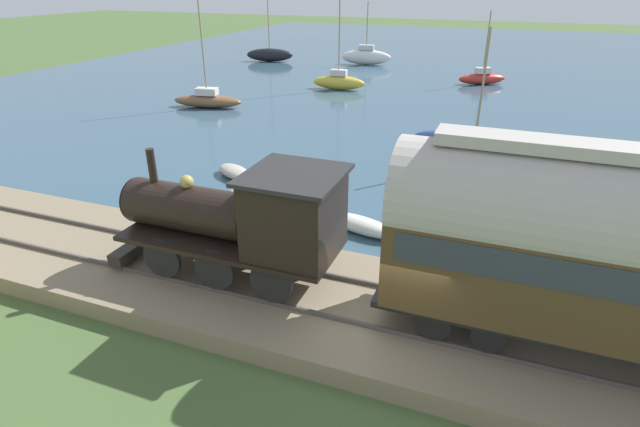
# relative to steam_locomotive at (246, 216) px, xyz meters

# --- Properties ---
(ground_plane) EXTENTS (200.00, 200.00, 0.00)m
(ground_plane) POSITION_rel_steam_locomotive_xyz_m (-0.45, -4.02, -2.42)
(ground_plane) COLOR #476033
(harbor_water) EXTENTS (80.00, 80.00, 0.01)m
(harbor_water) POSITION_rel_steam_locomotive_xyz_m (42.70, -4.02, -2.42)
(harbor_water) COLOR #38566B
(harbor_water) RESTS_ON ground
(rail_embankment) EXTENTS (4.80, 56.00, 0.65)m
(rail_embankment) POSITION_rel_steam_locomotive_xyz_m (-0.00, -4.02, -2.16)
(rail_embankment) COLOR #84755B
(rail_embankment) RESTS_ON ground
(steam_locomotive) EXTENTS (2.31, 6.40, 3.25)m
(steam_locomotive) POSITION_rel_steam_locomotive_xyz_m (0.00, 0.00, 0.00)
(steam_locomotive) COLOR black
(steam_locomotive) RESTS_ON rail_embankment
(passenger_coach) EXTENTS (2.42, 9.31, 4.54)m
(passenger_coach) POSITION_rel_steam_locomotive_xyz_m (0.00, -8.28, 0.70)
(passenger_coach) COLOR black
(passenger_coach) RESTS_ON rail_embankment
(sailboat_red) EXTENTS (2.81, 3.96, 5.55)m
(sailboat_red) POSITION_rel_steam_locomotive_xyz_m (33.08, -3.38, -1.90)
(sailboat_red) COLOR #B72D23
(sailboat_red) RESTS_ON harbor_water
(sailboat_black) EXTENTS (2.45, 4.92, 8.22)m
(sailboat_black) POSITION_rel_steam_locomotive_xyz_m (37.74, 17.99, -1.74)
(sailboat_black) COLOR black
(sailboat_black) RESTS_ON harbor_water
(sailboat_brown) EXTENTS (2.26, 4.83, 7.51)m
(sailboat_brown) POSITION_rel_steam_locomotive_xyz_m (18.32, 13.04, -1.90)
(sailboat_brown) COLOR brown
(sailboat_brown) RESTS_ON harbor_water
(sailboat_blue) EXTENTS (3.51, 6.46, 6.07)m
(sailboat_blue) POSITION_rel_steam_locomotive_xyz_m (12.92, -4.62, -1.68)
(sailboat_blue) COLOR #335199
(sailboat_blue) RESTS_ON harbor_water
(sailboat_white) EXTENTS (1.75, 5.03, 5.75)m
(sailboat_white) POSITION_rel_steam_locomotive_xyz_m (39.29, 8.18, -1.64)
(sailboat_white) COLOR white
(sailboat_white) RESTS_ON harbor_water
(sailboat_yellow) EXTENTS (1.38, 4.15, 8.83)m
(sailboat_yellow) POSITION_rel_steam_locomotive_xyz_m (26.96, 6.78, -1.77)
(sailboat_yellow) COLOR gold
(sailboat_yellow) RESTS_ON harbor_water
(rowboat_off_pier) EXTENTS (1.89, 2.34, 0.48)m
(rowboat_off_pier) POSITION_rel_steam_locomotive_xyz_m (7.68, 4.89, -2.17)
(rowboat_off_pier) COLOR #B7B2A3
(rowboat_off_pier) RESTS_ON harbor_water
(rowboat_far_out) EXTENTS (1.52, 2.89, 0.55)m
(rowboat_far_out) POSITION_rel_steam_locomotive_xyz_m (4.67, -1.73, -2.14)
(rowboat_far_out) COLOR silver
(rowboat_far_out) RESTS_ON harbor_water
(rowboat_near_shore) EXTENTS (1.66, 2.57, 0.48)m
(rowboat_near_shore) POSITION_rel_steam_locomotive_xyz_m (5.58, 2.89, -2.18)
(rowboat_near_shore) COLOR #B7B2A3
(rowboat_near_shore) RESTS_ON harbor_water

